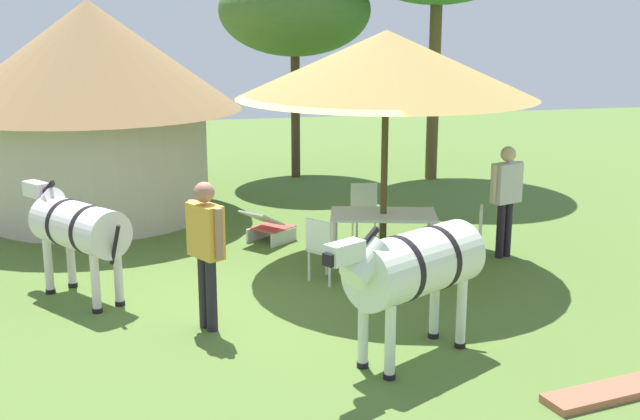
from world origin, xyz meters
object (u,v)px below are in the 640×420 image
patio_chair_west_end (365,207)px  zebra_nearest_camera (77,227)px  thatched_hut (93,95)px  zebra_by_umbrella (412,266)px  acacia_tree_left_background (295,11)px  standing_watcher (206,242)px  patio_chair_near_hut (324,246)px  patio_chair_near_lawn (473,233)px  shade_umbrella (386,64)px  patio_dining_table (383,218)px  striped_lounge_chair (269,227)px  guest_beside_umbrella (506,191)px

patio_chair_west_end → zebra_nearest_camera: (-4.41, -1.93, 0.44)m
thatched_hut → zebra_by_umbrella: size_ratio=2.68×
thatched_hut → acacia_tree_left_background: 5.19m
thatched_hut → standing_watcher: (1.40, -6.00, -1.13)m
patio_chair_near_hut → patio_chair_near_lawn: bearing=59.9°
zebra_by_umbrella → shade_umbrella: bearing=-42.4°
standing_watcher → patio_chair_near_hut: bearing=99.3°
shade_umbrella → acacia_tree_left_background: acacia_tree_left_background is taller
patio_dining_table → standing_watcher: 3.49m
thatched_hut → striped_lounge_chair: 4.20m
thatched_hut → shade_umbrella: 5.81m
shade_umbrella → standing_watcher: shade_umbrella is taller
patio_chair_west_end → zebra_by_umbrella: 4.81m
thatched_hut → standing_watcher: thatched_hut is taller
shade_umbrella → guest_beside_umbrella: shade_umbrella is taller
standing_watcher → zebra_by_umbrella: size_ratio=0.89×
shade_umbrella → guest_beside_umbrella: bearing=-6.4°
shade_umbrella → acacia_tree_left_background: 6.62m
shade_umbrella → patio_dining_table: (0.00, -0.00, -2.25)m
standing_watcher → patio_chair_west_end: bearing=110.9°
patio_chair_west_end → standing_watcher: bearing=53.9°
zebra_nearest_camera → acacia_tree_left_background: (4.34, 7.20, 2.71)m
thatched_hut → shade_umbrella: bearing=-43.3°
acacia_tree_left_background → patio_chair_near_lawn: bearing=-80.9°
thatched_hut → patio_chair_near_hut: bearing=-56.4°
zebra_by_umbrella → patio_chair_near_lawn: bearing=-64.3°
shade_umbrella → guest_beside_umbrella: size_ratio=2.53×
patio_chair_near_lawn → acacia_tree_left_background: 7.90m
patio_chair_near_lawn → patio_chair_near_hut: bearing=120.1°
shade_umbrella → patio_dining_table: size_ratio=2.50×
shade_umbrella → patio_chair_near_lawn: bearing=-26.1°
patio_chair_near_lawn → striped_lounge_chair: bearing=79.3°
patio_dining_table → guest_beside_umbrella: guest_beside_umbrella is taller
patio_chair_near_hut → acacia_tree_left_background: size_ratio=0.19×
patio_chair_near_lawn → striped_lounge_chair: (-2.66, 1.99, -0.27)m
patio_chair_near_hut → standing_watcher: bearing=-86.7°
patio_chair_near_lawn → guest_beside_umbrella: guest_beside_umbrella is taller
patio_chair_near_hut → zebra_nearest_camera: size_ratio=0.51×
zebra_nearest_camera → shade_umbrella: bearing=-27.5°
thatched_hut → standing_watcher: size_ratio=3.01×
shade_umbrella → patio_chair_west_end: 2.73m
patio_chair_near_lawn → guest_beside_umbrella: size_ratio=0.53×
thatched_hut → guest_beside_umbrella: 7.44m
standing_watcher → zebra_nearest_camera: 2.08m
patio_chair_near_lawn → guest_beside_umbrella: bearing=-35.2°
shade_umbrella → striped_lounge_chair: 3.36m
patio_dining_table → patio_chair_near_hut: bearing=-145.8°
patio_chair_near_hut → zebra_nearest_camera: (-3.22, 0.11, 0.44)m
striped_lounge_chair → zebra_by_umbrella: size_ratio=0.49×
thatched_hut → patio_chair_near_lawn: thatched_hut is taller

